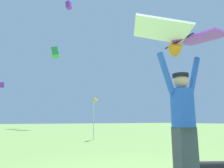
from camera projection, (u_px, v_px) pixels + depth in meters
name	position (u px, v px, depth m)	size (l,w,h in m)	color
kite_flyer_person	(183.00, 119.00, 2.88)	(0.81, 0.39, 1.92)	#424751
held_stunt_kite	(181.00, 38.00, 3.04)	(1.73, 1.02, 0.40)	black
distant_kite_green_high_right	(55.00, 52.00, 24.51)	(1.10, 1.29, 1.53)	green
distant_kite_purple_mid_left	(1.00, 85.00, 25.88)	(0.66, 0.75, 0.84)	purple
distant_kite_purple_overhead_distant	(69.00, 5.00, 35.08)	(1.24, 1.35, 1.47)	purple
spare_kite_bag	(218.00, 166.00, 3.59)	(0.18, 0.18, 1.02)	black
marker_flag	(96.00, 103.00, 10.06)	(0.30, 0.24, 2.07)	silver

